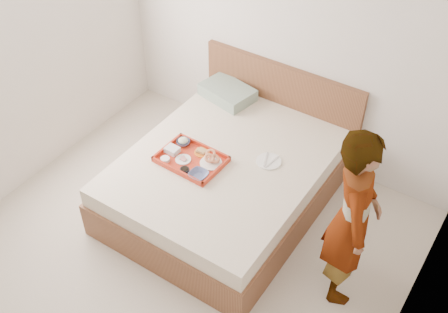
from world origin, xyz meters
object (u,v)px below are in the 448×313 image
Objects in this scene: dinner_plate at (269,161)px; person at (352,218)px; tray at (191,159)px; bed at (226,180)px.

dinner_plate is 1.04m from person.
person is (1.47, -0.07, 0.22)m from tray.
tray reaches higher than bed.
bed is at bearing 54.48° from person.
person reaches higher than dinner_plate.
person reaches higher than tray.
tray is 1.49m from person.
person is (0.91, -0.43, 0.24)m from dinner_plate.
tray is at bearing -139.29° from bed.
dinner_plate is at bearing 34.75° from tray.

